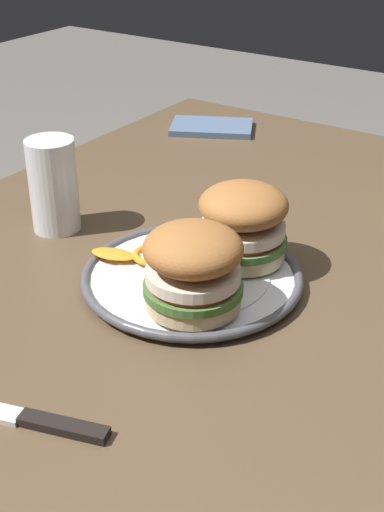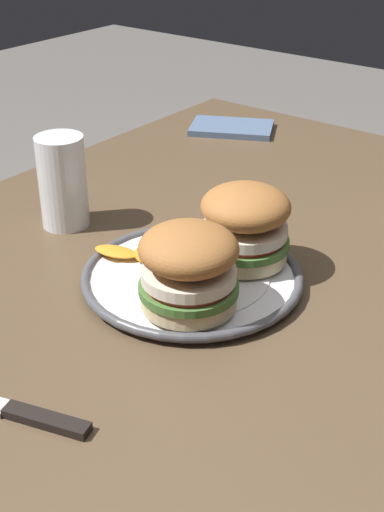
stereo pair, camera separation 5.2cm
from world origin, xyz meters
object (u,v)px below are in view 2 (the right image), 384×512
Objects in this scene: dining_table at (209,334)px; sandwich_half_left at (245,223)px; drinking_glass at (63,188)px; dinner_plate at (192,277)px; table_knife at (3,409)px; sandwich_half_right at (189,267)px.

sandwich_half_left is (-0.02, 0.04, 0.18)m from dining_table.
drinking_glass reaches higher than sandwich_half_left.
dining_table is 0.13m from dinner_plate.
sandwich_half_left reaches higher than table_knife.
table_knife is at bearing -4.88° from sandwich_half_left.
dining_table is 10.14× the size of sandwich_half_left.
dining_table is 9.23× the size of drinking_glass.
table_knife is at bearing 0.12° from dinner_plate.
dinner_plate is at bearing 6.88° from dining_table.
sandwich_half_right is (0.06, 0.04, 0.06)m from dinner_plate.
drinking_glass reaches higher than sandwich_half_right.
drinking_glass is 0.41m from table_knife.
dinner_plate is 2.28× the size of sandwich_half_left.
drinking_glass reaches higher than table_knife.
drinking_glass is at bearing -94.62° from dinner_plate.
dinner_plate is 0.10m from sandwich_half_left.
sandwich_half_right reaches higher than table_knife.
drinking_glass is (-0.08, -0.29, -0.01)m from sandwich_half_right.
table_knife is at bearing 1.00° from dining_table.
table_knife is (0.37, -0.03, -0.07)m from sandwich_half_left.
dining_table is at bearing 95.71° from drinking_glass.
dinner_plate is 2.08× the size of drinking_glass.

